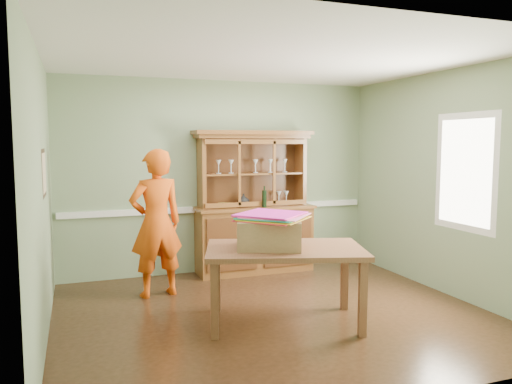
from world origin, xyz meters
name	(u,v)px	position (x,y,z in m)	size (l,w,h in m)	color
floor	(274,314)	(0.00, 0.00, 0.00)	(4.50, 4.50, 0.00)	#452816
ceiling	(275,58)	(0.00, 0.00, 2.70)	(4.50, 4.50, 0.00)	white
wall_back	(221,177)	(0.00, 2.00, 1.35)	(4.50, 4.50, 0.00)	gray
wall_left	(41,197)	(-2.25, 0.00, 1.35)	(4.00, 4.00, 0.00)	gray
wall_right	(447,183)	(2.25, 0.00, 1.35)	(4.00, 4.00, 0.00)	gray
wall_front	(386,215)	(0.00, -2.00, 1.35)	(4.50, 4.50, 0.00)	gray
chair_rail	(222,208)	(0.00, 1.98, 0.90)	(4.41, 0.05, 0.08)	white
framed_map	(44,173)	(-2.23, 0.30, 1.55)	(0.03, 0.60, 0.46)	#2F1F13
window_panel	(465,172)	(2.23, -0.30, 1.50)	(0.03, 0.96, 1.36)	white
china_hutch	(254,222)	(0.41, 1.77, 0.71)	(1.70, 0.56, 2.00)	brown
dining_table	(285,256)	(0.01, -0.28, 0.69)	(1.78, 1.37, 0.78)	brown
cardboard_box	(270,234)	(-0.15, -0.25, 0.93)	(0.62, 0.49, 0.29)	#9E7751
kite_stack	(273,216)	(-0.12, -0.26, 1.10)	(0.82, 0.82, 0.06)	red
person	(156,223)	(-1.07, 1.09, 0.88)	(0.64, 0.42, 1.76)	#E3500E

